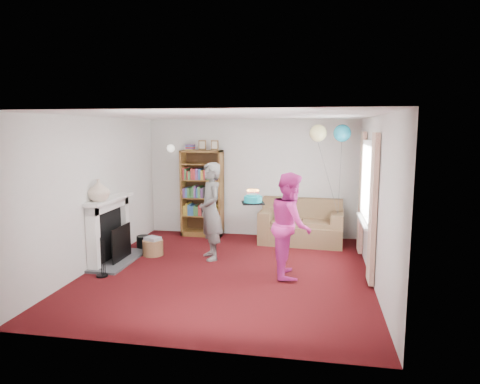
% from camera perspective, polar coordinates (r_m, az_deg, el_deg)
% --- Properties ---
extents(ground, '(5.00, 5.00, 0.00)m').
position_cam_1_polar(ground, '(7.08, -1.64, -10.56)').
color(ground, black).
rests_on(ground, ground).
extents(wall_back, '(4.50, 0.02, 2.50)m').
position_cam_1_polar(wall_back, '(9.22, 1.52, 1.89)').
color(wall_back, silver).
rests_on(wall_back, ground).
extents(wall_left, '(0.02, 5.00, 2.50)m').
position_cam_1_polar(wall_left, '(7.56, -18.69, -0.01)').
color(wall_left, silver).
rests_on(wall_left, ground).
extents(wall_right, '(0.02, 5.00, 2.50)m').
position_cam_1_polar(wall_right, '(6.69, 17.63, -1.01)').
color(wall_right, silver).
rests_on(wall_right, ground).
extents(ceiling, '(4.50, 5.00, 0.01)m').
position_cam_1_polar(ceiling, '(6.69, -1.73, 10.17)').
color(ceiling, white).
rests_on(ceiling, wall_back).
extents(fireplace, '(0.55, 1.80, 1.12)m').
position_cam_1_polar(fireplace, '(7.79, -16.64, -5.22)').
color(fireplace, '#3F3F42').
rests_on(fireplace, ground).
extents(window_bay, '(0.14, 2.02, 2.20)m').
position_cam_1_polar(window_bay, '(7.28, 16.59, -0.60)').
color(window_bay, white).
rests_on(window_bay, ground).
extents(wall_sconce, '(0.16, 0.23, 0.16)m').
position_cam_1_polar(wall_sconce, '(9.45, -9.20, 5.78)').
color(wall_sconce, gold).
rests_on(wall_sconce, ground).
extents(bookcase, '(0.88, 0.42, 2.06)m').
position_cam_1_polar(bookcase, '(9.28, -5.01, -0.23)').
color(bookcase, '#472B14').
rests_on(bookcase, ground).
extents(sofa, '(1.65, 0.87, 0.87)m').
position_cam_1_polar(sofa, '(8.84, 8.19, -4.53)').
color(sofa, brown).
rests_on(sofa, ground).
extents(wicker_basket, '(0.37, 0.37, 0.34)m').
position_cam_1_polar(wicker_basket, '(8.06, -11.53, -7.19)').
color(wicker_basket, '#926944').
rests_on(wicker_basket, ground).
extents(person_striped, '(0.67, 0.75, 1.72)m').
position_cam_1_polar(person_striped, '(7.56, -3.92, -2.57)').
color(person_striped, black).
rests_on(person_striped, ground).
extents(person_magenta, '(0.73, 0.88, 1.64)m').
position_cam_1_polar(person_magenta, '(6.73, 6.75, -4.34)').
color(person_magenta, '#C12684').
rests_on(person_magenta, ground).
extents(birthday_cake, '(0.35, 0.35, 0.22)m').
position_cam_1_polar(birthday_cake, '(7.00, 1.74, -0.98)').
color(birthday_cake, black).
rests_on(birthday_cake, ground).
extents(balloons, '(0.76, 0.32, 1.73)m').
position_cam_1_polar(balloons, '(8.21, 11.92, 7.69)').
color(balloons, '#3F3F3F').
rests_on(balloons, ground).
extents(mantel_vase, '(0.40, 0.40, 0.37)m').
position_cam_1_polar(mantel_vase, '(7.36, -18.31, 0.24)').
color(mantel_vase, beige).
rests_on(mantel_vase, fireplace).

